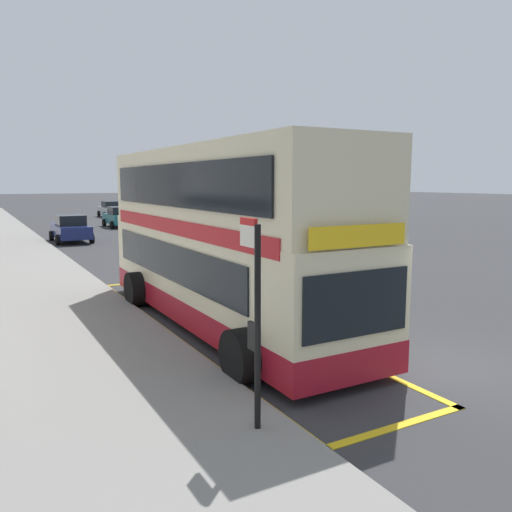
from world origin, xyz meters
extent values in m
plane|color=#333335|center=(0.00, 32.00, 0.00)|extent=(260.00, 260.00, 0.00)
cube|color=beige|center=(-2.45, 5.06, 1.35)|extent=(2.44, 10.44, 2.30)
cube|color=beige|center=(-2.45, 5.06, 3.45)|extent=(2.42, 10.23, 1.90)
cube|color=maroon|center=(-2.45, 5.06, 0.50)|extent=(2.46, 10.46, 0.60)
cube|color=#B2191E|center=(-2.45, 5.06, 2.52)|extent=(2.47, 9.60, 0.36)
cube|color=black|center=(-3.69, 5.46, 1.65)|extent=(0.04, 8.35, 0.90)
cube|color=black|center=(-3.69, 5.06, 3.50)|extent=(0.04, 9.18, 1.00)
cube|color=black|center=(-2.45, -0.18, 1.60)|extent=(2.15, 0.04, 1.10)
cube|color=yellow|center=(-2.45, -0.18, 2.72)|extent=(1.95, 0.04, 0.36)
cylinder|color=black|center=(-3.76, 1.30, 0.50)|extent=(0.56, 1.00, 1.00)
cylinder|color=black|center=(-1.14, 1.30, 0.50)|extent=(0.56, 1.00, 1.00)
cylinder|color=black|center=(-3.76, 7.93, 0.50)|extent=(0.56, 1.00, 1.00)
cylinder|color=black|center=(-1.14, 7.93, 0.50)|extent=(0.56, 1.00, 1.00)
cube|color=gold|center=(-3.92, 4.99, 0.01)|extent=(0.16, 12.78, 0.01)
cube|color=gold|center=(-1.27, 4.99, 0.01)|extent=(0.16, 12.78, 0.01)
cube|color=gold|center=(-2.60, -1.32, 0.01)|extent=(2.81, 0.16, 0.01)
cube|color=gold|center=(-2.60, 11.31, 0.01)|extent=(2.81, 0.16, 0.01)
cylinder|color=black|center=(-4.55, -0.58, 1.58)|extent=(0.09, 0.09, 2.88)
cube|color=silver|center=(-4.55, -0.32, 2.84)|extent=(0.05, 0.42, 0.30)
cube|color=red|center=(-4.55, -0.32, 3.04)|extent=(0.05, 0.42, 0.10)
cube|color=black|center=(-4.55, -0.48, 1.44)|extent=(0.06, 0.28, 0.40)
cube|color=#B2B5BA|center=(5.04, 34.22, 0.66)|extent=(1.76, 4.20, 0.72)
cube|color=black|center=(5.04, 34.12, 1.32)|extent=(1.52, 1.90, 0.60)
cylinder|color=black|center=(4.11, 35.53, 0.30)|extent=(0.22, 0.60, 0.60)
cylinder|color=black|center=(5.98, 35.53, 0.30)|extent=(0.22, 0.60, 0.60)
cylinder|color=black|center=(4.11, 32.92, 0.30)|extent=(0.22, 0.60, 0.60)
cylinder|color=black|center=(5.98, 32.92, 0.30)|extent=(0.22, 0.60, 0.60)
cube|color=#196066|center=(2.59, 34.57, 0.66)|extent=(1.76, 4.20, 0.72)
cube|color=black|center=(2.59, 34.47, 1.32)|extent=(1.52, 1.90, 0.60)
cylinder|color=black|center=(1.66, 35.87, 0.30)|extent=(0.22, 0.60, 0.60)
cylinder|color=black|center=(3.53, 35.87, 0.30)|extent=(0.22, 0.60, 0.60)
cylinder|color=black|center=(1.66, 33.26, 0.30)|extent=(0.22, 0.60, 0.60)
cylinder|color=black|center=(3.53, 33.26, 0.30)|extent=(0.22, 0.60, 0.60)
cube|color=navy|center=(-2.61, 25.73, 0.66)|extent=(1.76, 4.20, 0.72)
cube|color=black|center=(-2.61, 25.63, 1.32)|extent=(1.52, 1.90, 0.60)
cylinder|color=black|center=(-3.55, 27.03, 0.30)|extent=(0.22, 0.60, 0.60)
cylinder|color=black|center=(-1.68, 27.03, 0.30)|extent=(0.22, 0.60, 0.60)
cylinder|color=black|center=(-3.55, 24.43, 0.30)|extent=(0.22, 0.60, 0.60)
cylinder|color=black|center=(-1.68, 24.43, 0.30)|extent=(0.22, 0.60, 0.60)
cube|color=#B2B5BA|center=(4.84, 46.75, 0.66)|extent=(1.76, 4.20, 0.72)
cube|color=black|center=(4.84, 46.65, 1.32)|extent=(1.52, 1.90, 0.60)
cylinder|color=black|center=(3.90, 48.05, 0.30)|extent=(0.22, 0.60, 0.60)
cylinder|color=black|center=(5.77, 48.05, 0.30)|extent=(0.22, 0.60, 0.60)
cylinder|color=black|center=(3.90, 45.45, 0.30)|extent=(0.22, 0.60, 0.60)
cylinder|color=black|center=(5.77, 45.45, 0.30)|extent=(0.22, 0.60, 0.60)
camera|label=1|loc=(-7.91, -6.57, 3.58)|focal=36.22mm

